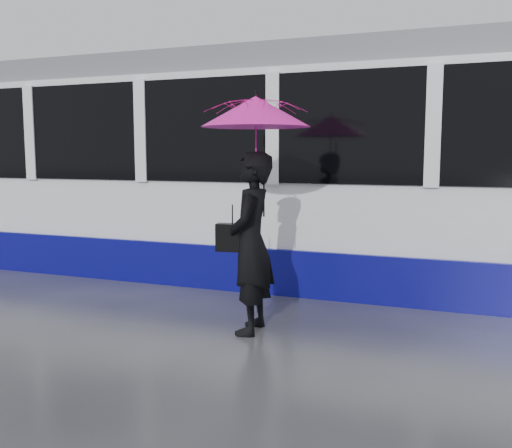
% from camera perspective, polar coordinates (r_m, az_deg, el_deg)
% --- Properties ---
extents(ground, '(90.00, 90.00, 0.00)m').
position_cam_1_polar(ground, '(6.43, 1.43, -9.94)').
color(ground, '#27272C').
rests_on(ground, ground).
extents(rails, '(34.00, 1.51, 0.02)m').
position_cam_1_polar(rails, '(8.74, 7.05, -5.37)').
color(rails, '#3F3D38').
rests_on(rails, ground).
extents(tram, '(26.00, 2.56, 3.35)m').
position_cam_1_polar(tram, '(8.53, 7.66, 5.35)').
color(tram, white).
rests_on(tram, ground).
extents(woman, '(0.55, 0.75, 1.90)m').
position_cam_1_polar(woman, '(5.94, -0.50, -1.93)').
color(woman, black).
rests_on(woman, ground).
extents(umbrella, '(1.26, 1.26, 1.28)m').
position_cam_1_polar(umbrella, '(5.86, -0.05, 9.06)').
color(umbrella, '#E31360').
rests_on(umbrella, ground).
extents(handbag, '(0.36, 0.19, 0.47)m').
position_cam_1_polar(handbag, '(6.04, -2.37, -1.35)').
color(handbag, black).
rests_on(handbag, ground).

